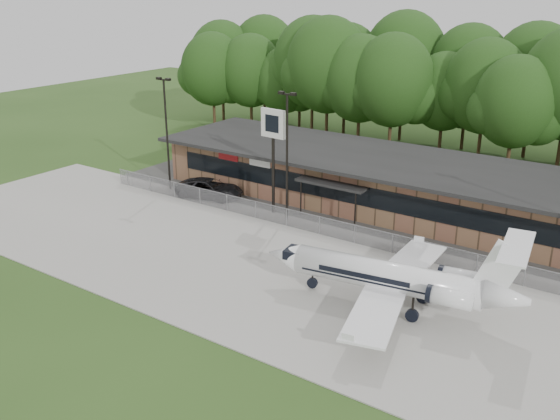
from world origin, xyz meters
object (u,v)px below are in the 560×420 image
Objects in this scene: business_jet at (395,279)px; pole_sign at (273,135)px; terminal at (385,181)px; suv at (210,189)px.

business_jet is 1.81× the size of pole_sign.
suv is at bearing -152.61° from terminal.
suv is 0.68× the size of pole_sign.
business_jet is (8.45, -16.01, -0.28)m from terminal.
terminal is 15.32m from suv.
terminal is 18.11m from business_jet.
pole_sign is at bearing -132.46° from terminal.
pole_sign reaches higher than terminal.
pole_sign is at bearing 140.79° from business_jet.
pole_sign is at bearing -104.81° from suv.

